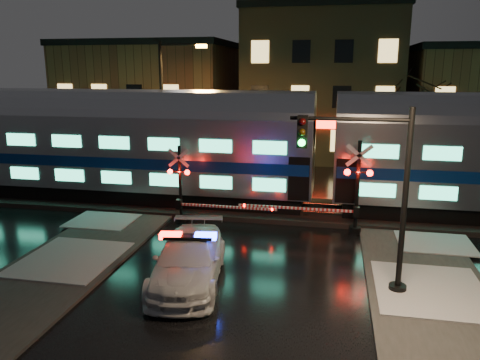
# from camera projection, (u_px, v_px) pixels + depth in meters

# --- Properties ---
(ground) EXTENTS (120.00, 120.00, 0.00)m
(ground) POSITION_uv_depth(u_px,v_px,m) (251.00, 246.00, 19.49)
(ground) COLOR black
(ground) RESTS_ON ground
(ballast) EXTENTS (90.00, 4.20, 0.24)m
(ballast) POSITION_uv_depth(u_px,v_px,m) (268.00, 209.00, 24.23)
(ballast) COLOR black
(ballast) RESTS_ON ground
(sidewalk_left) EXTENTS (4.00, 20.00, 0.12)m
(sidewalk_left) POSITION_uv_depth(u_px,v_px,m) (20.00, 297.00, 15.00)
(sidewalk_left) COLOR #2D2D2D
(sidewalk_left) RESTS_ON ground
(sidewalk_right) EXTENTS (4.00, 20.00, 0.12)m
(sidewalk_right) POSITION_uv_depth(u_px,v_px,m) (451.00, 343.00, 12.50)
(sidewalk_right) COLOR #2D2D2D
(sidewalk_right) RESTS_ON ground
(building_left) EXTENTS (14.00, 10.00, 9.00)m
(building_left) POSITION_uv_depth(u_px,v_px,m) (152.00, 100.00, 41.92)
(building_left) COLOR brown
(building_left) RESTS_ON ground
(building_mid) EXTENTS (12.00, 11.00, 11.50)m
(building_mid) POSITION_uv_depth(u_px,v_px,m) (322.00, 86.00, 39.22)
(building_mid) COLOR brown
(building_mid) RESTS_ON ground
(train) EXTENTS (51.00, 3.12, 5.92)m
(train) POSITION_uv_depth(u_px,v_px,m) (324.00, 148.00, 22.94)
(train) COLOR black
(train) RESTS_ON ballast
(police_car) EXTENTS (3.03, 5.78, 1.77)m
(police_car) POSITION_uv_depth(u_px,v_px,m) (189.00, 260.00, 16.06)
(police_car) COLOR silver
(police_car) RESTS_ON ground
(crossing_signal_right) EXTENTS (5.94, 0.66, 4.21)m
(crossing_signal_right) POSITION_uv_depth(u_px,v_px,m) (349.00, 196.00, 20.53)
(crossing_signal_right) COLOR black
(crossing_signal_right) RESTS_ON ground
(crossing_signal_left) EXTENTS (5.26, 0.63, 3.72)m
(crossing_signal_left) POSITION_uv_depth(u_px,v_px,m) (187.00, 192.00, 21.99)
(crossing_signal_left) COLOR black
(crossing_signal_left) RESTS_ON ground
(traffic_light) EXTENTS (3.94, 0.71, 6.09)m
(traffic_light) POSITION_uv_depth(u_px,v_px,m) (374.00, 197.00, 14.77)
(traffic_light) COLOR black
(traffic_light) RESTS_ON ground
(streetlight) EXTENTS (2.94, 0.31, 8.80)m
(streetlight) POSITION_uv_depth(u_px,v_px,m) (167.00, 105.00, 28.20)
(streetlight) COLOR black
(streetlight) RESTS_ON ground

